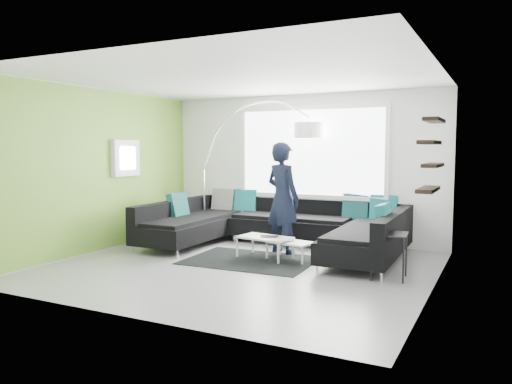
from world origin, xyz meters
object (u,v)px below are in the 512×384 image
side_table (389,256)px  laptop (269,237)px  coffee_table (277,248)px  person (283,198)px  sectional_sofa (275,227)px  arc_lamp (204,170)px

side_table → laptop: (-1.96, 0.31, 0.05)m
coffee_table → laptop: bearing=-130.8°
person → laptop: bearing=114.2°
coffee_table → side_table: bearing=-3.2°
sectional_sofa → coffee_table: sectional_sofa is taller
sectional_sofa → person: person is taller
side_table → person: (-1.98, 0.89, 0.63)m
arc_lamp → person: arc_lamp is taller
coffee_table → person: bearing=113.8°
sectional_sofa → side_table: size_ratio=6.92×
coffee_table → arc_lamp: bearing=158.3°
coffee_table → arc_lamp: size_ratio=0.40×
arc_lamp → laptop: (2.13, -1.43, -0.98)m
sectional_sofa → person: bearing=-28.5°
arc_lamp → sectional_sofa: bearing=-23.4°
side_table → laptop: side_table is taller
coffee_table → person: person is taller
person → sectional_sofa: bearing=-5.4°
coffee_table → laptop: 0.24m
sectional_sofa → arc_lamp: bearing=157.8°
coffee_table → side_table: 1.90m
sectional_sofa → laptop: 0.72m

